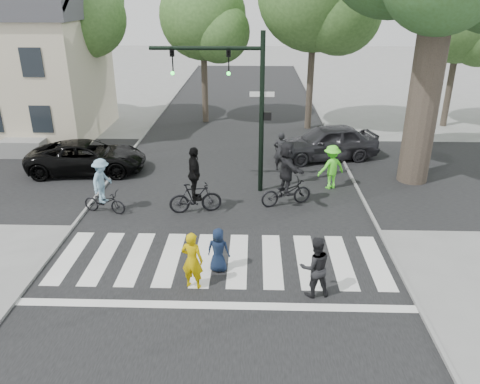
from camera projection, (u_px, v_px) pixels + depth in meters
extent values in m
plane|color=gray|center=(218.00, 279.00, 12.78)|extent=(120.00, 120.00, 0.00)
cube|color=black|center=(228.00, 203.00, 17.37)|extent=(10.00, 70.00, 0.01)
cube|color=black|center=(232.00, 174.00, 20.12)|extent=(70.00, 10.00, 0.01)
cube|color=gray|center=(94.00, 200.00, 17.49)|extent=(0.10, 70.00, 0.10)
cube|color=gray|center=(365.00, 203.00, 17.21)|extent=(0.10, 70.00, 0.10)
cube|color=silver|center=(69.00, 257.00, 13.82)|extent=(0.55, 3.00, 0.01)
cube|color=silver|center=(103.00, 257.00, 13.79)|extent=(0.55, 3.00, 0.01)
cube|color=silver|center=(136.00, 258.00, 13.76)|extent=(0.55, 3.00, 0.01)
cube|color=silver|center=(170.00, 258.00, 13.73)|extent=(0.55, 3.00, 0.01)
cube|color=silver|center=(204.00, 259.00, 13.71)|extent=(0.55, 3.00, 0.01)
cube|color=silver|center=(238.00, 259.00, 13.68)|extent=(0.55, 3.00, 0.01)
cube|color=silver|center=(272.00, 260.00, 13.65)|extent=(0.55, 3.00, 0.01)
cube|color=silver|center=(306.00, 261.00, 13.62)|extent=(0.55, 3.00, 0.01)
cube|color=silver|center=(341.00, 261.00, 13.59)|extent=(0.55, 3.00, 0.01)
cube|color=silver|center=(375.00, 262.00, 13.56)|extent=(0.55, 3.00, 0.01)
cube|color=silver|center=(215.00, 305.00, 11.67)|extent=(10.00, 0.30, 0.01)
cylinder|color=black|center=(262.00, 116.00, 17.25)|extent=(0.18, 0.18, 6.00)
cylinder|color=black|center=(206.00, 48.00, 16.37)|extent=(4.00, 0.14, 0.14)
imported|color=black|center=(229.00, 61.00, 16.52)|extent=(0.16, 0.20, 1.00)
sphere|color=#19E533|center=(229.00, 74.00, 16.57)|extent=(0.14, 0.14, 0.14)
imported|color=black|center=(172.00, 61.00, 16.58)|extent=(0.16, 0.20, 1.00)
sphere|color=#19E533|center=(173.00, 73.00, 16.63)|extent=(0.14, 0.14, 0.14)
cube|color=black|center=(268.00, 116.00, 17.25)|extent=(0.28, 0.18, 0.30)
cube|color=#FF660C|center=(271.00, 116.00, 17.25)|extent=(0.02, 0.14, 0.20)
cube|color=white|center=(262.00, 94.00, 16.94)|extent=(0.90, 0.04, 0.18)
cylinder|color=brown|center=(424.00, 96.00, 18.07)|extent=(1.20, 1.20, 7.00)
cylinder|color=brown|center=(448.00, 14.00, 16.70)|extent=(1.29, 1.74, 2.93)
cylinder|color=brown|center=(78.00, 69.00, 26.19)|extent=(0.36, 0.36, 6.44)
sphere|color=#3A6128|center=(87.00, 18.00, 24.27)|extent=(4.06, 4.06, 4.06)
cylinder|color=brown|center=(204.00, 74.00, 27.16)|extent=(0.36, 0.36, 5.60)
sphere|color=#3A6128|center=(203.00, 16.00, 25.90)|extent=(4.80, 4.80, 4.80)
sphere|color=#3A6128|center=(219.00, 32.00, 25.53)|extent=(3.36, 3.36, 3.36)
cylinder|color=brown|center=(311.00, 68.00, 25.58)|extent=(0.36, 0.36, 6.72)
sphere|color=#3A6128|center=(340.00, 13.00, 23.58)|extent=(4.20, 4.20, 4.20)
cylinder|color=brown|center=(451.00, 78.00, 26.33)|extent=(0.36, 0.36, 5.46)
sphere|color=#3A6128|center=(461.00, 19.00, 25.10)|extent=(4.60, 4.60, 4.60)
cube|color=beige|center=(21.00, 78.00, 24.78)|extent=(8.00, 7.00, 6.00)
cube|color=#47474C|center=(7.00, 5.00, 23.36)|extent=(8.40, 7.40, 1.20)
cube|color=black|center=(41.00, 119.00, 21.99)|extent=(1.00, 0.06, 1.30)
cube|color=black|center=(32.00, 62.00, 20.97)|extent=(1.00, 0.06, 1.30)
cube|color=gray|center=(25.00, 147.00, 22.27)|extent=(2.00, 1.20, 0.80)
imported|color=#C2A104|center=(192.00, 260.00, 12.12)|extent=(0.66, 0.51, 1.61)
imported|color=#111D37|center=(218.00, 250.00, 12.91)|extent=(0.69, 0.51, 1.29)
imported|color=black|center=(315.00, 267.00, 11.79)|extent=(0.90, 0.76, 1.66)
imported|color=black|center=(104.00, 202.00, 16.45)|extent=(1.66, 0.90, 0.83)
imported|color=#79A3BB|center=(102.00, 181.00, 16.14)|extent=(0.81, 1.13, 1.59)
imported|color=black|center=(195.00, 198.00, 16.42)|extent=(1.91, 0.87, 1.11)
imported|color=black|center=(194.00, 174.00, 16.06)|extent=(0.68, 1.19, 1.91)
imported|color=black|center=(286.00, 192.00, 17.01)|extent=(2.03, 1.28, 1.01)
imported|color=black|center=(287.00, 167.00, 16.63)|extent=(1.14, 1.88, 1.93)
imported|color=black|center=(87.00, 157.00, 20.08)|extent=(5.10, 2.68, 1.37)
imported|color=#2D2D31|center=(327.00, 142.00, 21.65)|extent=(5.06, 3.00, 1.61)
imported|color=#5AFF2F|center=(331.00, 167.00, 18.33)|extent=(1.32, 1.08, 1.77)
imported|color=black|center=(281.00, 151.00, 20.23)|extent=(0.69, 0.51, 1.73)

